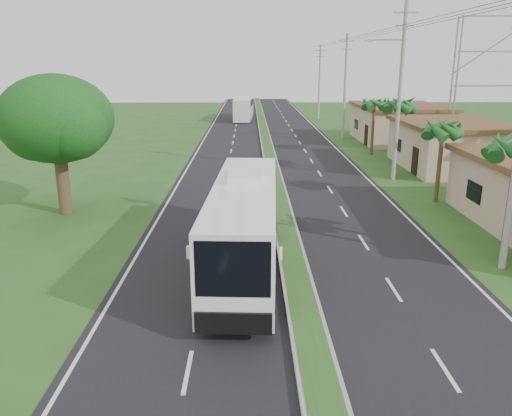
{
  "coord_description": "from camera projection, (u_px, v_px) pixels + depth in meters",
  "views": [
    {
      "loc": [
        -1.81,
        -16.72,
        8.06
      ],
      "look_at": [
        -1.51,
        4.67,
        1.8
      ],
      "focal_mm": 35.0,
      "sensor_mm": 36.0,
      "label": 1
    }
  ],
  "objects": [
    {
      "name": "lane_edge_right",
      "position": [
        362.0,
        174.0,
        37.62
      ],
      "size": [
        0.12,
        160.0,
        0.01
      ],
      "primitive_type": "cube",
      "color": "silver",
      "rests_on": "ground"
    },
    {
      "name": "road_asphalt",
      "position": [
        273.0,
        174.0,
        37.52
      ],
      "size": [
        14.0,
        160.0,
        0.02
      ],
      "primitive_type": "cube",
      "color": "black",
      "rests_on": "ground"
    },
    {
      "name": "palm_verge_c",
      "position": [
        399.0,
        106.0,
        35.25
      ],
      "size": [
        2.4,
        2.4,
        5.85
      ],
      "color": "#473321",
      "rests_on": "ground"
    },
    {
      "name": "motorcyclist",
      "position": [
        247.0,
        238.0,
        21.47
      ],
      "size": [
        2.01,
        1.07,
        2.27
      ],
      "rotation": [
        0.0,
        0.0,
        0.28
      ],
      "color": "black",
      "rests_on": "ground"
    },
    {
      "name": "median_strip",
      "position": [
        273.0,
        172.0,
        37.5
      ],
      "size": [
        1.2,
        160.0,
        0.18
      ],
      "color": "gray",
      "rests_on": "ground"
    },
    {
      "name": "shop_mid",
      "position": [
        450.0,
        145.0,
        39.12
      ],
      "size": [
        7.6,
        10.6,
        3.67
      ],
      "color": "tan",
      "rests_on": "ground"
    },
    {
      "name": "coach_bus_far",
      "position": [
        244.0,
        107.0,
        72.64
      ],
      "size": [
        2.87,
        10.76,
        3.1
      ],
      "rotation": [
        0.0,
        0.0,
        -0.05
      ],
      "color": "white",
      "rests_on": "ground"
    },
    {
      "name": "palm_verge_b",
      "position": [
        443.0,
        129.0,
        28.75
      ],
      "size": [
        2.4,
        2.4,
        5.05
      ],
      "color": "#473321",
      "rests_on": "ground"
    },
    {
      "name": "utility_pole_d",
      "position": [
        319.0,
        81.0,
        72.59
      ],
      "size": [
        1.6,
        0.28,
        10.5
      ],
      "color": "gray",
      "rests_on": "ground"
    },
    {
      "name": "utility_pole_b",
      "position": [
        399.0,
        90.0,
        33.97
      ],
      "size": [
        3.2,
        0.28,
        12.0
      ],
      "color": "gray",
      "rests_on": "ground"
    },
    {
      "name": "shop_far",
      "position": [
        399.0,
        123.0,
        52.53
      ],
      "size": [
        8.6,
        11.6,
        3.82
      ],
      "color": "tan",
      "rests_on": "ground"
    },
    {
      "name": "utility_pole_c",
      "position": [
        345.0,
        86.0,
        53.32
      ],
      "size": [
        1.6,
        0.28,
        11.0
      ],
      "color": "gray",
      "rests_on": "ground"
    },
    {
      "name": "coach_bus_main",
      "position": [
        245.0,
        220.0,
        19.77
      ],
      "size": [
        2.99,
        11.7,
        3.75
      ],
      "rotation": [
        0.0,
        0.0,
        -0.05
      ],
      "color": "white",
      "rests_on": "ground"
    },
    {
      "name": "ground",
      "position": [
        299.0,
        290.0,
        18.33
      ],
      "size": [
        180.0,
        180.0,
        0.0
      ],
      "primitive_type": "plane",
      "color": "#294D1C",
      "rests_on": "ground"
    },
    {
      "name": "shade_tree",
      "position": [
        54.0,
        122.0,
        26.37
      ],
      "size": [
        6.3,
        6.0,
        7.54
      ],
      "color": "#473321",
      "rests_on": "ground"
    },
    {
      "name": "palm_verge_d",
      "position": [
        374.0,
        104.0,
        44.05
      ],
      "size": [
        2.4,
        2.4,
        5.25
      ],
      "color": "#473321",
      "rests_on": "ground"
    },
    {
      "name": "billboard_lattice",
      "position": [
        509.0,
        76.0,
        45.51
      ],
      "size": [
        10.18,
        1.18,
        12.07
      ],
      "color": "gray",
      "rests_on": "ground"
    },
    {
      "name": "lane_edge_left",
      "position": [
        184.0,
        174.0,
        37.43
      ],
      "size": [
        0.12,
        160.0,
        0.01
      ],
      "primitive_type": "cube",
      "color": "silver",
      "rests_on": "ground"
    }
  ]
}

